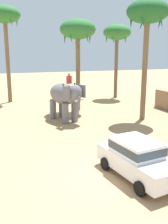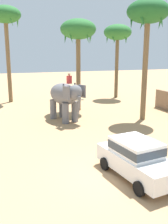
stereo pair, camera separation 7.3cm
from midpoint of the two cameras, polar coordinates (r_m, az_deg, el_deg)
name	(u,v)px [view 1 (the left image)]	position (r m, az deg, el deg)	size (l,w,h in m)	color
ground_plane	(119,175)	(12.10, 7.55, -13.60)	(120.00, 120.00, 0.00)	tan
car_sedan_foreground	(137,157)	(11.68, 11.43, -9.76)	(2.26, 4.28, 1.70)	white
elephant_with_mahout	(65,96)	(20.48, -4.33, 3.47)	(2.55, 4.02, 3.88)	slate
palm_tree_behind_elephant	(78,32)	(24.12, -1.47, 17.25)	(3.20, 3.20, 8.29)	brown
palm_tree_near_hut	(147,16)	(21.31, 13.74, 19.93)	(3.20, 3.20, 9.29)	brown
palm_tree_left_of_road	(117,35)	(31.40, 7.22, 16.60)	(3.20, 3.20, 8.53)	brown
palm_tree_far_back	(5,18)	(29.52, -17.13, 19.17)	(3.20, 3.20, 10.09)	brown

